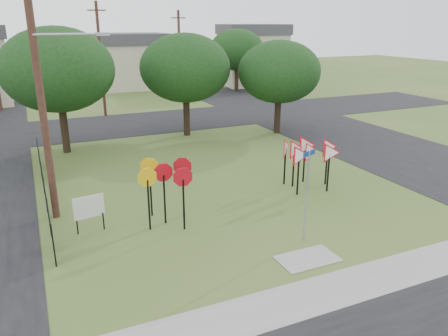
# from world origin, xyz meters

# --- Properties ---
(ground) EXTENTS (140.00, 140.00, 0.00)m
(ground) POSITION_xyz_m (0.00, 0.00, 0.00)
(ground) COLOR #3A541F
(sidewalk) EXTENTS (30.00, 1.60, 0.02)m
(sidewalk) POSITION_xyz_m (0.00, -4.20, 0.01)
(sidewalk) COLOR gray
(sidewalk) RESTS_ON ground
(planting_strip) EXTENTS (30.00, 0.80, 0.02)m
(planting_strip) POSITION_xyz_m (0.00, -5.40, 0.01)
(planting_strip) COLOR #3A541F
(planting_strip) RESTS_ON ground
(street_right) EXTENTS (8.00, 50.00, 0.02)m
(street_right) POSITION_xyz_m (12.00, 10.00, 0.01)
(street_right) COLOR black
(street_right) RESTS_ON ground
(street_far) EXTENTS (60.00, 8.00, 0.02)m
(street_far) POSITION_xyz_m (0.00, 20.00, 0.01)
(street_far) COLOR black
(street_far) RESTS_ON ground
(curb_pad) EXTENTS (2.00, 1.20, 0.02)m
(curb_pad) POSITION_xyz_m (0.00, -2.40, 0.01)
(curb_pad) COLOR gray
(curb_pad) RESTS_ON ground
(street_name_sign) EXTENTS (0.65, 0.28, 3.34)m
(street_name_sign) POSITION_xyz_m (0.61, -1.26, 1.89)
(street_name_sign) COLOR #93959B
(street_name_sign) RESTS_ON ground
(stop_sign_cluster) EXTENTS (2.32, 1.91, 2.46)m
(stop_sign_cluster) POSITION_xyz_m (-3.39, 2.19, 1.82)
(stop_sign_cluster) COLOR black
(stop_sign_cluster) RESTS_ON ground
(yield_sign_cluster) EXTENTS (3.03, 2.13, 2.36)m
(yield_sign_cluster) POSITION_xyz_m (3.69, 3.18, 1.74)
(yield_sign_cluster) COLOR black
(yield_sign_cluster) RESTS_ON ground
(info_board) EXTENTS (1.13, 0.21, 1.42)m
(info_board) POSITION_xyz_m (-6.22, 2.58, 0.95)
(info_board) COLOR black
(info_board) RESTS_ON ground
(utility_pole_main) EXTENTS (3.55, 0.33, 10.00)m
(utility_pole_main) POSITION_xyz_m (-7.24, 4.50, 5.21)
(utility_pole_main) COLOR #472B21
(utility_pole_main) RESTS_ON ground
(far_pole_a) EXTENTS (1.40, 0.24, 9.00)m
(far_pole_a) POSITION_xyz_m (-2.00, 24.00, 4.60)
(far_pole_a) COLOR #472B21
(far_pole_a) RESTS_ON ground
(far_pole_b) EXTENTS (1.40, 0.24, 8.50)m
(far_pole_b) POSITION_xyz_m (6.00, 28.00, 4.35)
(far_pole_b) COLOR #472B21
(far_pole_b) RESTS_ON ground
(fence_run) EXTENTS (0.05, 11.55, 1.50)m
(fence_run) POSITION_xyz_m (-7.60, 6.25, 0.78)
(fence_run) COLOR black
(fence_run) RESTS_ON ground
(house_mid) EXTENTS (8.40, 8.40, 6.20)m
(house_mid) POSITION_xyz_m (4.00, 40.00, 3.15)
(house_mid) COLOR beige
(house_mid) RESTS_ON ground
(house_right) EXTENTS (8.30, 8.30, 7.20)m
(house_right) POSITION_xyz_m (18.00, 36.00, 3.65)
(house_right) COLOR beige
(house_right) RESTS_ON ground
(tree_near_left) EXTENTS (6.40, 6.40, 7.27)m
(tree_near_left) POSITION_xyz_m (-6.00, 14.00, 4.86)
(tree_near_left) COLOR black
(tree_near_left) RESTS_ON ground
(tree_near_mid) EXTENTS (6.00, 6.00, 6.80)m
(tree_near_mid) POSITION_xyz_m (2.00, 15.00, 4.54)
(tree_near_mid) COLOR black
(tree_near_mid) RESTS_ON ground
(tree_near_right) EXTENTS (5.60, 5.60, 6.33)m
(tree_near_right) POSITION_xyz_m (8.00, 13.00, 4.22)
(tree_near_right) COLOR black
(tree_near_right) RESTS_ON ground
(tree_far_right) EXTENTS (6.00, 6.00, 6.80)m
(tree_far_right) POSITION_xyz_m (14.00, 32.00, 4.54)
(tree_far_right) COLOR black
(tree_far_right) RESTS_ON ground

